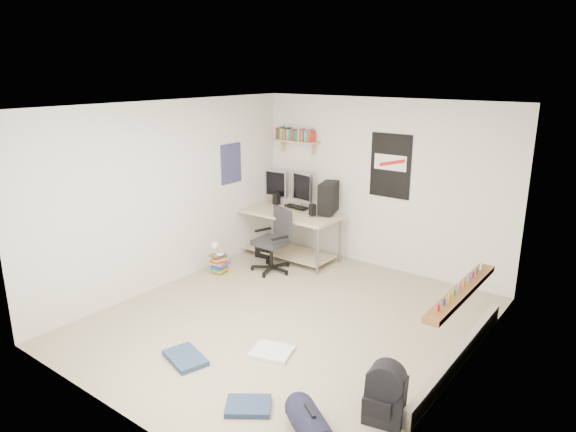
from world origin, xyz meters
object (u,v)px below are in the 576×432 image
Objects in this scene: backpack at (385,400)px; book_stack at (220,264)px; duffel_bag at (310,424)px; office_chair at (271,239)px; desk at (287,235)px.

backpack is 3.70m from book_stack.
backpack is 0.88× the size of duffel_bag.
backpack is 0.69m from duffel_bag.
office_chair is 2.39× the size of book_stack.
duffel_bag reaches higher than book_stack.
desk is 4.17m from duffel_bag.
backpack is at bearing 90.01° from duffel_bag.
office_chair is 3.54m from backpack.
desk is 4.33× the size of book_stack.
book_stack is at bearing 179.05° from duffel_bag.
duffel_bag is at bearing -26.16° from office_chair.
duffel_bag is at bearing -135.70° from backpack.
backpack is 1.12× the size of book_stack.
book_stack is (-3.01, 2.05, 0.01)m from duffel_bag.
desk is at bearing 163.18° from duffel_bag.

